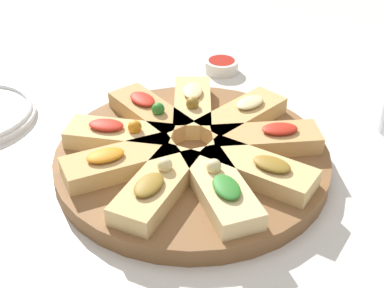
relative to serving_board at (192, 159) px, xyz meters
name	(u,v)px	position (x,y,z in m)	size (l,w,h in m)	color
ground_plane	(192,166)	(0.00, 0.00, -0.01)	(3.00, 3.00, 0.00)	silver
serving_board	(192,159)	(0.00, 0.00, 0.00)	(0.37, 0.37, 0.02)	brown
focaccia_slice_0	(157,186)	(0.02, -0.10, 0.03)	(0.08, 0.15, 0.04)	#DBB775
focaccia_slice_1	(220,188)	(0.08, -0.06, 0.03)	(0.15, 0.13, 0.04)	#E5C689
focaccia_slice_2	(260,168)	(0.10, 0.00, 0.03)	(0.15, 0.06, 0.03)	#DBB775
focaccia_slice_3	(266,139)	(0.08, 0.07, 0.03)	(0.15, 0.14, 0.03)	tan
focaccia_slice_4	(242,116)	(0.02, 0.10, 0.03)	(0.08, 0.15, 0.03)	tan
focaccia_slice_5	(193,105)	(-0.06, 0.08, 0.03)	(0.13, 0.15, 0.04)	#DBB775
focaccia_slice_6	(150,113)	(-0.10, 0.03, 0.03)	(0.16, 0.10, 0.04)	tan
focaccia_slice_7	(120,135)	(-0.09, -0.04, 0.03)	(0.16, 0.11, 0.04)	#DBB775
focaccia_slice_8	(120,162)	(-0.05, -0.09, 0.03)	(0.12, 0.15, 0.03)	tan
dipping_bowl	(221,65)	(-0.12, 0.27, 0.00)	(0.06, 0.06, 0.02)	silver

